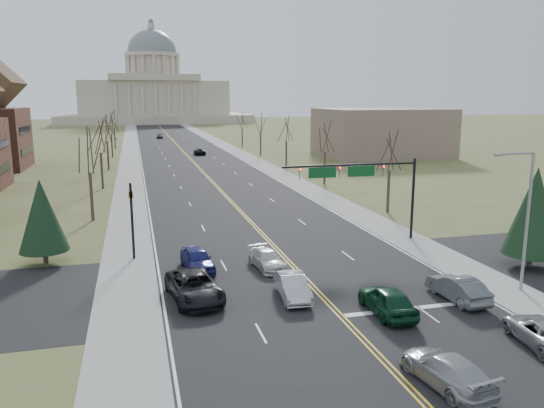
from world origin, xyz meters
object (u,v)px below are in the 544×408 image
car_nb_inner_lead (387,300)px  car_nb_outer_lead (458,288)px  signal_mast (361,177)px  street_light (525,212)px  car_sb_outer_second (197,259)px  car_nb_inner_second (447,370)px  signal_left (132,212)px  car_far_nb (200,151)px  car_nb_outer_second (542,332)px  car_far_sb (160,136)px  car_sb_inner_lead (292,286)px  car_sb_inner_second (267,259)px  car_sb_outer_lead (194,287)px

car_nb_inner_lead → car_nb_outer_lead: (5.22, 0.83, -0.05)m
signal_mast → street_light: 14.51m
car_sb_outer_second → car_nb_inner_lead: bearing=-53.6°
signal_mast → car_nb_inner_second: size_ratio=2.45×
signal_left → car_far_nb: bearing=79.2°
car_nb_outer_lead → car_nb_outer_second: size_ratio=0.97×
car_nb_inner_lead → car_nb_inner_second: 7.88m
car_nb_inner_second → car_sb_outer_second: size_ratio=1.03×
car_far_nb → car_nb_inner_lead: bearing=90.5°
car_far_sb → car_sb_inner_lead: bearing=-85.2°
street_light → car_sb_inner_second: bearing=149.7°
car_sb_outer_lead → car_far_sb: size_ratio=1.34×
signal_left → car_nb_inner_lead: bearing=-46.2°
signal_left → car_sb_outer_second: signal_left is taller
car_far_nb → car_far_sb: bearing=-82.4°
car_far_sb → car_sb_outer_lead: bearing=-87.7°
signal_left → car_nb_inner_second: size_ratio=1.21×
car_sb_inner_lead → car_sb_inner_second: 6.15m
signal_left → car_nb_inner_lead: size_ratio=1.22×
car_nb_outer_second → car_sb_inner_second: (-10.54, 15.47, -0.01)m
car_nb_inner_lead → car_sb_inner_lead: (-4.61, 3.76, -0.08)m
signal_mast → car_nb_outer_lead: size_ratio=2.56×
car_nb_outer_lead → car_sb_inner_lead: size_ratio=1.03×
car_sb_inner_second → car_sb_outer_lead: bearing=-146.7°
car_sb_inner_lead → car_far_sb: bearing=94.5°
signal_mast → street_light: (5.29, -13.50, -0.54)m
car_nb_outer_lead → car_sb_outer_second: 17.98m
signal_mast → signal_left: bearing=180.0°
car_nb_outer_lead → car_sb_inner_lead: car_nb_outer_lead is taller
car_nb_inner_lead → car_far_sb: 139.74m
car_sb_inner_lead → car_nb_outer_lead: bearing=-12.7°
signal_mast → car_sb_outer_second: (-14.47, -4.01, -4.93)m
signal_mast → car_nb_outer_second: (1.12, -20.36, -5.07)m
signal_left → street_light: size_ratio=0.66×
car_nb_outer_lead → car_nb_inner_second: (-6.29, -8.63, -0.06)m
car_nb_outer_second → car_far_sb: (-11.82, 145.16, 0.09)m
signal_mast → car_sb_inner_second: bearing=-152.6°
car_sb_outer_lead → signal_mast: bearing=25.0°
street_light → car_nb_inner_second: 15.04m
street_light → car_sb_outer_second: street_light is taller
car_nb_outer_second → car_nb_outer_lead: bearing=-77.0°
street_light → car_nb_outer_second: bearing=-121.3°
car_sb_outer_lead → car_sb_inner_second: 7.67m
car_nb_inner_lead → car_sb_inner_second: car_nb_inner_lead is taller
car_nb_outer_lead → signal_mast: bearing=-90.5°
car_nb_outer_second → car_far_sb: car_far_sb is taller
car_nb_inner_lead → car_nb_outer_second: size_ratio=1.01×
car_nb_outer_lead → car_sb_outer_lead: car_sb_outer_lead is taller
signal_mast → car_sb_inner_lead: bearing=-130.2°
car_nb_inner_lead → car_far_sb: size_ratio=1.09×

